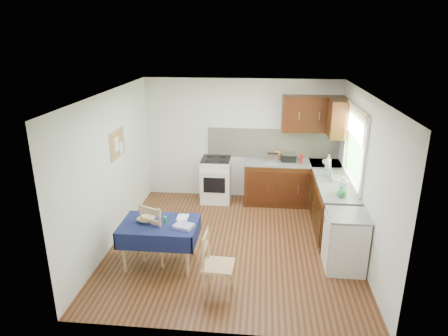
# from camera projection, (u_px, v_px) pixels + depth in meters

# --- Properties ---
(floor) EXTENTS (4.20, 4.20, 0.00)m
(floor) POSITION_uv_depth(u_px,v_px,m) (233.00, 244.00, 6.70)
(floor) COLOR #452112
(floor) RESTS_ON ground
(ceiling) EXTENTS (4.00, 4.20, 0.02)m
(ceiling) POSITION_uv_depth(u_px,v_px,m) (234.00, 94.00, 5.88)
(ceiling) COLOR white
(ceiling) RESTS_ON wall_back
(wall_back) EXTENTS (4.00, 0.02, 2.50)m
(wall_back) POSITION_uv_depth(u_px,v_px,m) (241.00, 140.00, 8.27)
(wall_back) COLOR silver
(wall_back) RESTS_ON ground
(wall_front) EXTENTS (4.00, 0.02, 2.50)m
(wall_front) POSITION_uv_depth(u_px,v_px,m) (219.00, 239.00, 4.31)
(wall_front) COLOR silver
(wall_front) RESTS_ON ground
(wall_left) EXTENTS (0.02, 4.20, 2.50)m
(wall_left) POSITION_uv_depth(u_px,v_px,m) (111.00, 170.00, 6.48)
(wall_left) COLOR silver
(wall_left) RESTS_ON ground
(wall_right) EXTENTS (0.02, 4.20, 2.50)m
(wall_right) POSITION_uv_depth(u_px,v_px,m) (364.00, 178.00, 6.10)
(wall_right) COLOR silver
(wall_right) RESTS_ON ground
(base_cabinets) EXTENTS (1.90, 2.30, 0.86)m
(base_cabinets) POSITION_uv_depth(u_px,v_px,m) (309.00, 194.00, 7.61)
(base_cabinets) COLOR black
(base_cabinets) RESTS_ON ground
(worktop_back) EXTENTS (1.90, 0.60, 0.04)m
(worktop_back) POSITION_uv_depth(u_px,v_px,m) (292.00, 163.00, 8.00)
(worktop_back) COLOR slate
(worktop_back) RESTS_ON base_cabinets
(worktop_right) EXTENTS (0.60, 1.70, 0.04)m
(worktop_right) POSITION_uv_depth(u_px,v_px,m) (335.00, 185.00, 6.86)
(worktop_right) COLOR slate
(worktop_right) RESTS_ON base_cabinets
(worktop_corner) EXTENTS (0.60, 0.60, 0.04)m
(worktop_corner) POSITION_uv_depth(u_px,v_px,m) (325.00, 164.00, 7.94)
(worktop_corner) COLOR slate
(worktop_corner) RESTS_ON base_cabinets
(splashback) EXTENTS (2.70, 0.02, 0.60)m
(splashback) POSITION_uv_depth(u_px,v_px,m) (273.00, 143.00, 8.21)
(splashback) COLOR beige
(splashback) RESTS_ON wall_back
(upper_cabinets) EXTENTS (1.20, 0.85, 0.70)m
(upper_cabinets) POSITION_uv_depth(u_px,v_px,m) (320.00, 115.00, 7.64)
(upper_cabinets) COLOR black
(upper_cabinets) RESTS_ON wall_back
(stove) EXTENTS (0.60, 0.61, 0.92)m
(stove) POSITION_uv_depth(u_px,v_px,m) (216.00, 180.00, 8.29)
(stove) COLOR white
(stove) RESTS_ON ground
(window) EXTENTS (0.04, 1.48, 1.26)m
(window) POSITION_uv_depth(u_px,v_px,m) (355.00, 141.00, 6.63)
(window) COLOR #2E5623
(window) RESTS_ON wall_right
(fridge) EXTENTS (0.58, 0.60, 0.89)m
(fridge) POSITION_uv_depth(u_px,v_px,m) (345.00, 242.00, 5.87)
(fridge) COLOR white
(fridge) RESTS_ON ground
(corkboard) EXTENTS (0.04, 0.62, 0.47)m
(corkboard) POSITION_uv_depth(u_px,v_px,m) (117.00, 144.00, 6.64)
(corkboard) COLOR tan
(corkboard) RESTS_ON wall_left
(dining_table) EXTENTS (1.14, 0.77, 0.69)m
(dining_table) POSITION_uv_depth(u_px,v_px,m) (159.00, 229.00, 5.94)
(dining_table) COLOR #0E1939
(dining_table) RESTS_ON ground
(chair_far) EXTENTS (0.57, 0.57, 0.97)m
(chair_far) POSITION_uv_depth(u_px,v_px,m) (157.00, 231.00, 6.04)
(chair_far) COLOR tan
(chair_far) RESTS_ON ground
(chair_near) EXTENTS (0.42, 0.42, 0.90)m
(chair_near) POSITION_uv_depth(u_px,v_px,m) (215.00, 262.00, 5.29)
(chair_near) COLOR tan
(chair_near) RESTS_ON ground
(toaster) EXTENTS (0.25, 0.15, 0.19)m
(toaster) POSITION_uv_depth(u_px,v_px,m) (273.00, 158.00, 7.97)
(toaster) COLOR #B8B8BD
(toaster) RESTS_ON worktop_back
(sandwich_press) EXTENTS (0.29, 0.25, 0.17)m
(sandwich_press) POSITION_uv_depth(u_px,v_px,m) (289.00, 157.00, 8.02)
(sandwich_press) COLOR black
(sandwich_press) RESTS_ON worktop_back
(sauce_bottle) EXTENTS (0.05, 0.05, 0.20)m
(sauce_bottle) POSITION_uv_depth(u_px,v_px,m) (301.00, 159.00, 7.85)
(sauce_bottle) COLOR red
(sauce_bottle) RESTS_ON worktop_back
(yellow_packet) EXTENTS (0.14, 0.11, 0.17)m
(yellow_packet) POSITION_uv_depth(u_px,v_px,m) (277.00, 155.00, 8.11)
(yellow_packet) COLOR yellow
(yellow_packet) RESTS_ON worktop_back
(dish_rack) EXTENTS (0.43, 0.32, 0.20)m
(dish_rack) POSITION_uv_depth(u_px,v_px,m) (330.00, 177.00, 7.08)
(dish_rack) COLOR gray
(dish_rack) RESTS_ON worktop_right
(kettle) EXTENTS (0.17, 0.17, 0.29)m
(kettle) POSITION_uv_depth(u_px,v_px,m) (343.00, 186.00, 6.41)
(kettle) COLOR white
(kettle) RESTS_ON worktop_right
(cup) EXTENTS (0.15, 0.15, 0.09)m
(cup) POSITION_uv_depth(u_px,v_px,m) (325.00, 162.00, 7.83)
(cup) COLOR white
(cup) RESTS_ON worktop_back
(soap_bottle_a) EXTENTS (0.15, 0.15, 0.30)m
(soap_bottle_a) POSITION_uv_depth(u_px,v_px,m) (328.00, 162.00, 7.49)
(soap_bottle_a) COLOR white
(soap_bottle_a) RESTS_ON worktop_right
(soap_bottle_b) EXTENTS (0.11, 0.11, 0.17)m
(soap_bottle_b) POSITION_uv_depth(u_px,v_px,m) (328.00, 166.00, 7.50)
(soap_bottle_b) COLOR #1E4FB0
(soap_bottle_b) RESTS_ON worktop_right
(soap_bottle_c) EXTENTS (0.16, 0.16, 0.18)m
(soap_bottle_c) POSITION_uv_depth(u_px,v_px,m) (341.00, 191.00, 6.28)
(soap_bottle_c) COLOR green
(soap_bottle_c) RESTS_ON worktop_right
(plate_bowl) EXTENTS (0.31, 0.31, 0.06)m
(plate_bowl) POSITION_uv_depth(u_px,v_px,m) (146.00, 220.00, 5.95)
(plate_bowl) COLOR beige
(plate_bowl) RESTS_ON dining_table
(book) EXTENTS (0.17, 0.23, 0.02)m
(book) POSITION_uv_depth(u_px,v_px,m) (177.00, 217.00, 6.08)
(book) COLOR white
(book) RESTS_ON dining_table
(spice_jar) EXTENTS (0.05, 0.05, 0.10)m
(spice_jar) POSITION_uv_depth(u_px,v_px,m) (165.00, 220.00, 5.92)
(spice_jar) COLOR #258839
(spice_jar) RESTS_ON dining_table
(tea_towel) EXTENTS (0.32, 0.28, 0.05)m
(tea_towel) POSITION_uv_depth(u_px,v_px,m) (183.00, 226.00, 5.77)
(tea_towel) COLOR #283794
(tea_towel) RESTS_ON dining_table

